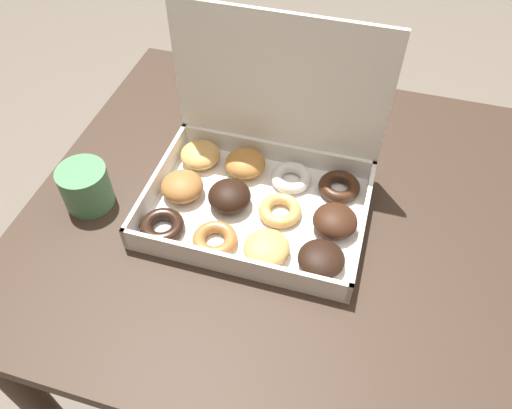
# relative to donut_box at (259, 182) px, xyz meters

# --- Properties ---
(ground_plane) EXTENTS (8.00, 8.00, 0.00)m
(ground_plane) POSITION_rel_donut_box_xyz_m (0.05, 0.00, -0.76)
(ground_plane) COLOR #6B6054
(dining_table) EXTENTS (0.91, 0.84, 0.70)m
(dining_table) POSITION_rel_donut_box_xyz_m (0.05, 0.00, -0.16)
(dining_table) COLOR #38281E
(dining_table) RESTS_ON ground_plane
(donut_box) EXTENTS (0.39, 0.29, 0.31)m
(donut_box) POSITION_rel_donut_box_xyz_m (0.00, 0.00, 0.00)
(donut_box) COLOR white
(donut_box) RESTS_ON dining_table
(coffee_mug) EXTENTS (0.09, 0.09, 0.08)m
(coffee_mug) POSITION_rel_donut_box_xyz_m (-0.30, -0.09, -0.01)
(coffee_mug) COLOR #4C8456
(coffee_mug) RESTS_ON dining_table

